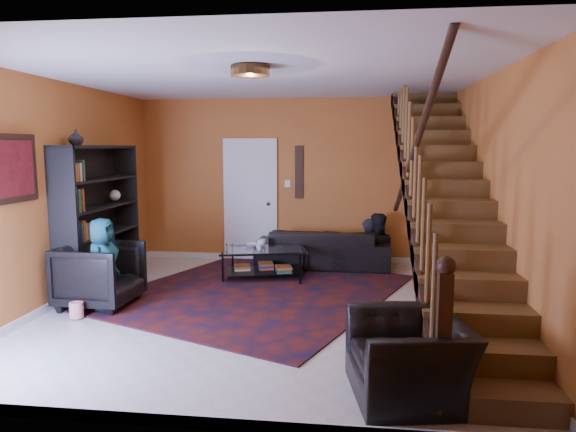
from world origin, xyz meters
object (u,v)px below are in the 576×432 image
armchair_left (100,275)px  coffee_table (265,261)px  bookshelf (100,221)px  armchair_right (408,357)px  sofa (323,248)px

armchair_left → coffee_table: (1.81, 1.60, -0.14)m
bookshelf → armchair_left: bearing=-64.4°
bookshelf → coffee_table: bearing=21.6°
armchair_left → armchair_right: (3.55, -1.92, -0.08)m
sofa → coffee_table: sofa is taller
bookshelf → armchair_right: bookshelf is taller
sofa → armchair_right: (0.91, -4.36, -0.00)m
coffee_table → sofa: bearing=45.3°
armchair_left → armchair_right: armchair_left is taller
bookshelf → armchair_right: (3.90, -2.66, -0.65)m
armchair_right → bookshelf: bearing=-134.4°
armchair_left → bookshelf: bearing=28.8°
sofa → armchair_left: armchair_left is taller
armchair_right → sofa: bearing=-178.4°
sofa → armchair_left: 3.60m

